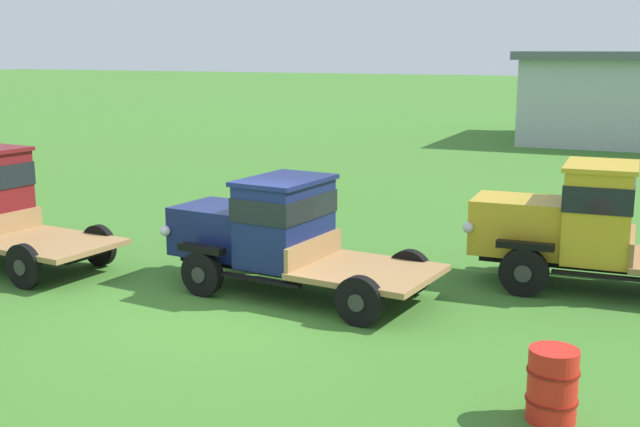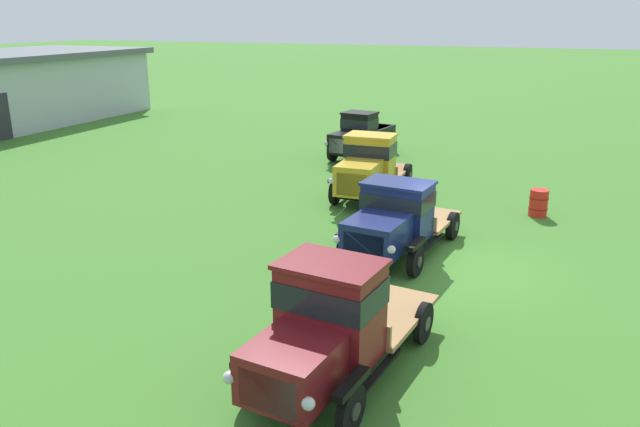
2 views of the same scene
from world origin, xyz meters
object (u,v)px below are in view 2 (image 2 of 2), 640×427
object	(u,v)px
vintage_truck_far_side	(368,167)
vintage_truck_midrow_center	(394,220)
oil_drum_beside_row	(538,203)
vintage_truck_second_in_line	(328,326)
vintage_truck_back_of_row	(361,135)

from	to	relation	value
vintage_truck_far_side	vintage_truck_midrow_center	bearing A→B (deg)	-155.02
vintage_truck_midrow_center	oil_drum_beside_row	world-z (taller)	vintage_truck_midrow_center
vintage_truck_second_in_line	oil_drum_beside_row	xyz separation A→B (m)	(11.65, -2.74, -0.75)
vintage_truck_second_in_line	vintage_truck_back_of_row	size ratio (longest dim) A/B	1.14
vintage_truck_back_of_row	vintage_truck_second_in_line	bearing A→B (deg)	-163.23
vintage_truck_second_in_line	vintage_truck_back_of_row	xyz separation A→B (m)	(17.72, 5.34, -0.12)
vintage_truck_second_in_line	vintage_truck_back_of_row	world-z (taller)	vintage_truck_second_in_line
oil_drum_beside_row	vintage_truck_second_in_line	bearing A→B (deg)	166.79
vintage_truck_back_of_row	oil_drum_beside_row	distance (m)	10.12
vintage_truck_midrow_center	vintage_truck_back_of_row	bearing A→B (deg)	22.54
vintage_truck_midrow_center	oil_drum_beside_row	size ratio (longest dim) A/B	5.86
vintage_truck_back_of_row	oil_drum_beside_row	bearing A→B (deg)	-126.92
vintage_truck_second_in_line	oil_drum_beside_row	size ratio (longest dim) A/B	6.03
vintage_truck_midrow_center	vintage_truck_far_side	xyz separation A→B (m)	(5.04, 2.35, 0.10)
vintage_truck_back_of_row	vintage_truck_midrow_center	bearing A→B (deg)	-157.46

